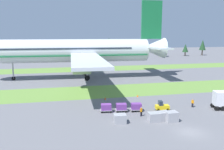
{
  "coord_description": "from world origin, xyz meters",
  "views": [
    {
      "loc": [
        -18.73,
        -30.43,
        14.79
      ],
      "look_at": [
        -5.91,
        29.24,
        4.0
      ],
      "focal_mm": 37.88,
      "sensor_mm": 36.0,
      "label": 1
    }
  ],
  "objects_px": {
    "cargo_dolly_second": "(121,107)",
    "taxiway_marker_0": "(138,96)",
    "airliner": "(78,51)",
    "cargo_dolly_third": "(106,107)",
    "uld_container_2": "(154,117)",
    "uld_container_3": "(171,116)",
    "taxiway_marker_1": "(105,98)",
    "ground_crew_loader": "(141,111)",
    "baggage_tug": "(162,106)",
    "ground_crew_marshaller": "(193,103)",
    "uld_container_0": "(120,119)",
    "cargo_dolly_lead": "(136,107)",
    "uld_container_1": "(163,116)"
  },
  "relations": [
    {
      "from": "cargo_dolly_second",
      "to": "taxiway_marker_0",
      "type": "bearing_deg",
      "value": 153.56
    },
    {
      "from": "airliner",
      "to": "cargo_dolly_third",
      "type": "bearing_deg",
      "value": -173.36
    },
    {
      "from": "uld_container_2",
      "to": "uld_container_3",
      "type": "bearing_deg",
      "value": -13.25
    },
    {
      "from": "taxiway_marker_1",
      "to": "ground_crew_loader",
      "type": "bearing_deg",
      "value": -70.24
    },
    {
      "from": "baggage_tug",
      "to": "ground_crew_marshaller",
      "type": "xyz_separation_m",
      "value": [
        6.94,
        0.62,
        0.13
      ]
    },
    {
      "from": "ground_crew_loader",
      "to": "taxiway_marker_1",
      "type": "bearing_deg",
      "value": -97.05
    },
    {
      "from": "cargo_dolly_third",
      "to": "taxiway_marker_0",
      "type": "bearing_deg",
      "value": 142.05
    },
    {
      "from": "uld_container_3",
      "to": "cargo_dolly_second",
      "type": "bearing_deg",
      "value": 136.56
    },
    {
      "from": "cargo_dolly_second",
      "to": "uld_container_2",
      "type": "bearing_deg",
      "value": 42.42
    },
    {
      "from": "ground_crew_marshaller",
      "to": "uld_container_0",
      "type": "relative_size",
      "value": 0.87
    },
    {
      "from": "ground_crew_marshaller",
      "to": "uld_container_0",
      "type": "height_order",
      "value": "ground_crew_marshaller"
    },
    {
      "from": "baggage_tug",
      "to": "uld_container_0",
      "type": "relative_size",
      "value": 1.37
    },
    {
      "from": "cargo_dolly_lead",
      "to": "uld_container_2",
      "type": "bearing_deg",
      "value": 20.82
    },
    {
      "from": "baggage_tug",
      "to": "uld_container_1",
      "type": "xyz_separation_m",
      "value": [
        -1.88,
        -4.9,
        -0.05
      ]
    },
    {
      "from": "uld_container_3",
      "to": "taxiway_marker_1",
      "type": "xyz_separation_m",
      "value": [
        -8.58,
        15.56,
        -0.56
      ]
    },
    {
      "from": "uld_container_3",
      "to": "uld_container_1",
      "type": "bearing_deg",
      "value": 144.65
    },
    {
      "from": "ground_crew_loader",
      "to": "taxiway_marker_0",
      "type": "distance_m",
      "value": 13.29
    },
    {
      "from": "cargo_dolly_second",
      "to": "uld_container_3",
      "type": "height_order",
      "value": "uld_container_3"
    },
    {
      "from": "ground_crew_marshaller",
      "to": "uld_container_2",
      "type": "relative_size",
      "value": 0.87
    },
    {
      "from": "uld_container_2",
      "to": "taxiway_marker_1",
      "type": "relative_size",
      "value": 3.47
    },
    {
      "from": "cargo_dolly_lead",
      "to": "ground_crew_loader",
      "type": "xyz_separation_m",
      "value": [
        -0.0,
        -2.91,
        0.03
      ]
    },
    {
      "from": "baggage_tug",
      "to": "cargo_dolly_second",
      "type": "relative_size",
      "value": 1.16
    },
    {
      "from": "cargo_dolly_lead",
      "to": "cargo_dolly_third",
      "type": "relative_size",
      "value": 1.0
    },
    {
      "from": "cargo_dolly_lead",
      "to": "uld_container_0",
      "type": "distance_m",
      "value": 6.93
    },
    {
      "from": "cargo_dolly_second",
      "to": "taxiway_marker_1",
      "type": "relative_size",
      "value": 4.13
    },
    {
      "from": "airliner",
      "to": "uld_container_2",
      "type": "relative_size",
      "value": 36.87
    },
    {
      "from": "cargo_dolly_second",
      "to": "uld_container_1",
      "type": "height_order",
      "value": "cargo_dolly_second"
    },
    {
      "from": "uld_container_3",
      "to": "taxiway_marker_0",
      "type": "bearing_deg",
      "value": 92.46
    },
    {
      "from": "cargo_dolly_lead",
      "to": "uld_container_2",
      "type": "xyz_separation_m",
      "value": [
        1.34,
        -5.66,
        -0.17
      ]
    },
    {
      "from": "cargo_dolly_third",
      "to": "uld_container_0",
      "type": "distance_m",
      "value": 6.11
    },
    {
      "from": "uld_container_1",
      "to": "airliner",
      "type": "bearing_deg",
      "value": 105.33
    },
    {
      "from": "airliner",
      "to": "uld_container_2",
      "type": "bearing_deg",
      "value": -164.64
    },
    {
      "from": "uld_container_1",
      "to": "taxiway_marker_0",
      "type": "bearing_deg",
      "value": 88.47
    },
    {
      "from": "airliner",
      "to": "uld_container_3",
      "type": "height_order",
      "value": "airliner"
    },
    {
      "from": "baggage_tug",
      "to": "cargo_dolly_lead",
      "type": "height_order",
      "value": "baggage_tug"
    },
    {
      "from": "taxiway_marker_0",
      "to": "uld_container_3",
      "type": "bearing_deg",
      "value": -87.54
    },
    {
      "from": "airliner",
      "to": "uld_container_2",
      "type": "distance_m",
      "value": 44.25
    },
    {
      "from": "baggage_tug",
      "to": "ground_crew_loader",
      "type": "relative_size",
      "value": 1.58
    },
    {
      "from": "ground_crew_marshaller",
      "to": "cargo_dolly_lead",
      "type": "bearing_deg",
      "value": 63.55
    },
    {
      "from": "baggage_tug",
      "to": "taxiway_marker_0",
      "type": "relative_size",
      "value": 5.27
    },
    {
      "from": "ground_crew_loader",
      "to": "uld_container_2",
      "type": "bearing_deg",
      "value": 89.29
    },
    {
      "from": "ground_crew_loader",
      "to": "taxiway_marker_0",
      "type": "bearing_deg",
      "value": -132.19
    },
    {
      "from": "taxiway_marker_1",
      "to": "uld_container_2",
      "type": "bearing_deg",
      "value": -69.02
    },
    {
      "from": "uld_container_1",
      "to": "taxiway_marker_1",
      "type": "distance_m",
      "value": 16.56
    },
    {
      "from": "cargo_dolly_third",
      "to": "uld_container_2",
      "type": "bearing_deg",
      "value": 55.35
    },
    {
      "from": "cargo_dolly_second",
      "to": "uld_container_2",
      "type": "relative_size",
      "value": 1.19
    },
    {
      "from": "ground_crew_loader",
      "to": "uld_container_0",
      "type": "height_order",
      "value": "ground_crew_loader"
    },
    {
      "from": "cargo_dolly_lead",
      "to": "cargo_dolly_second",
      "type": "height_order",
      "value": "same"
    },
    {
      "from": "uld_container_0",
      "to": "cargo_dolly_third",
      "type": "bearing_deg",
      "value": 101.42
    },
    {
      "from": "cargo_dolly_third",
      "to": "uld_container_1",
      "type": "height_order",
      "value": "cargo_dolly_third"
    }
  ]
}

